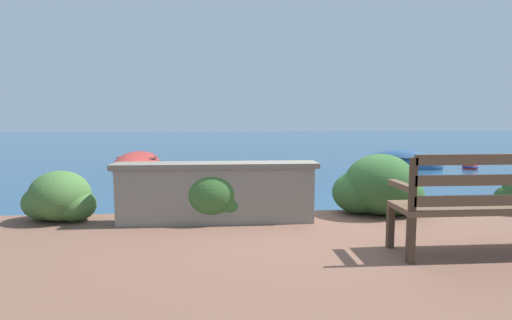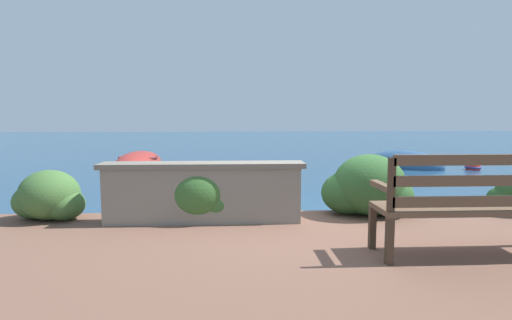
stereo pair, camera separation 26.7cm
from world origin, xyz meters
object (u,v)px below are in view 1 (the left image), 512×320
object	(u,v)px
park_bench	(486,202)
mooring_buoy	(470,167)
rowboat_nearest	(401,165)
rowboat_mid	(137,164)

from	to	relation	value
park_bench	mooring_buoy	world-z (taller)	park_bench
rowboat_nearest	rowboat_mid	bearing A→B (deg)	25.45
park_bench	rowboat_mid	distance (m)	10.15
rowboat_nearest	mooring_buoy	xyz separation A→B (m)	(1.78, -0.57, -0.01)
park_bench	rowboat_mid	world-z (taller)	park_bench
park_bench	rowboat_nearest	xyz separation A→B (m)	(2.89, 8.09, -0.63)
park_bench	rowboat_mid	size ratio (longest dim) A/B	0.58
park_bench	mooring_buoy	distance (m)	8.88
park_bench	rowboat_mid	xyz separation A→B (m)	(-4.97, 8.82, -0.64)
rowboat_mid	rowboat_nearest	bearing A→B (deg)	90.63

